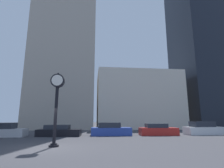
{
  "coord_description": "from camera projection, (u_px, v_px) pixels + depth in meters",
  "views": [
    {
      "loc": [
        2.67,
        -11.89,
        1.76
      ],
      "look_at": [
        5.05,
        10.8,
        6.38
      ],
      "focal_mm": 28.0,
      "sensor_mm": 36.0,
      "label": 1
    }
  ],
  "objects": [
    {
      "name": "car_blue",
      "position": [
        111.0,
        130.0,
        19.56
      ],
      "size": [
        4.47,
        2.05,
        1.41
      ],
      "rotation": [
        0.0,
        0.0,
        -0.02
      ],
      "color": "#28429E",
      "rests_on": "ground_plane"
    },
    {
      "name": "car_white",
      "position": [
        204.0,
        129.0,
        20.59
      ],
      "size": [
        4.54,
        1.86,
        1.52
      ],
      "rotation": [
        0.0,
        0.0,
        0.02
      ],
      "color": "silver",
      "rests_on": "ground_plane"
    },
    {
      "name": "car_silver",
      "position": [
        4.0,
        131.0,
        17.95
      ],
      "size": [
        4.24,
        1.83,
        1.42
      ],
      "rotation": [
        0.0,
        0.0,
        -0.0
      ],
      "color": "#BCBCC1",
      "rests_on": "ground_plane"
    },
    {
      "name": "car_black",
      "position": [
        59.0,
        131.0,
        18.65
      ],
      "size": [
        4.61,
        2.12,
        1.18
      ],
      "rotation": [
        0.0,
        0.0,
        -0.06
      ],
      "color": "black",
      "rests_on": "ground_plane"
    },
    {
      "name": "car_red",
      "position": [
        158.0,
        130.0,
        19.76
      ],
      "size": [
        4.25,
        1.91,
        1.28
      ],
      "rotation": [
        0.0,
        0.0,
        -0.04
      ],
      "color": "red",
      "rests_on": "ground_plane"
    },
    {
      "name": "street_clock",
      "position": [
        57.0,
        97.0,
        12.02
      ],
      "size": [
        0.93,
        0.65,
        4.99
      ],
      "color": "black",
      "rests_on": "ground_plane"
    },
    {
      "name": "building_storefront_row",
      "position": [
        136.0,
        101.0,
        36.62
      ],
      "size": [
        16.16,
        12.0,
        10.94
      ],
      "color": "beige",
      "rests_on": "ground_plane"
    },
    {
      "name": "building_tall_tower",
      "position": [
        68.0,
        34.0,
        37.98
      ],
      "size": [
        11.99,
        12.0,
        39.9
      ],
      "color": "#ADA393",
      "rests_on": "ground_plane"
    },
    {
      "name": "building_glass_modern",
      "position": [
        202.0,
        49.0,
        40.73
      ],
      "size": [
        11.24,
        12.0,
        35.86
      ],
      "color": "black",
      "rests_on": "ground_plane"
    },
    {
      "name": "ground_plane",
      "position": [
        50.0,
        148.0,
        10.96
      ],
      "size": [
        200.0,
        200.0,
        0.0
      ],
      "primitive_type": "plane",
      "color": "#38383D"
    }
  ]
}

